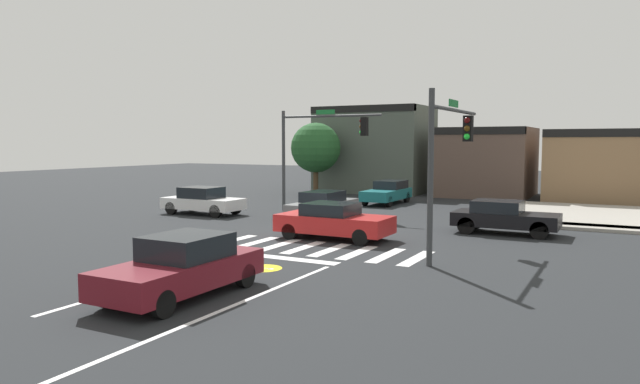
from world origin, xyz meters
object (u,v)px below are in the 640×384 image
at_px(traffic_signal_northwest, 319,140).
at_px(car_gray, 323,205).
at_px(car_teal, 388,192).
at_px(car_white, 203,201).
at_px(car_red, 333,221).
at_px(car_black, 504,217).
at_px(roadside_tree, 316,148).
at_px(traffic_signal_southeast, 450,144).
at_px(car_maroon, 182,267).

relative_size(traffic_signal_northwest, car_gray, 1.27).
relative_size(car_gray, car_teal, 1.03).
height_order(car_white, car_teal, car_white).
xyz_separation_m(car_red, car_gray, (-3.05, 4.92, -0.00)).
relative_size(car_red, car_gray, 0.96).
relative_size(car_black, roadside_tree, 0.80).
distance_m(traffic_signal_southeast, traffic_signal_northwest, 12.53).
bearing_deg(car_red, traffic_signal_southeast, 168.35).
distance_m(traffic_signal_northwest, car_black, 11.03).
bearing_deg(car_red, car_white, -21.35).
relative_size(traffic_signal_southeast, car_red, 1.24).
xyz_separation_m(traffic_signal_southeast, car_white, (-14.37, 4.73, -2.97)).
xyz_separation_m(car_white, roadside_tree, (-0.10, 12.63, 2.66)).
xyz_separation_m(traffic_signal_northwest, car_maroon, (5.12, -16.62, -3.16)).
distance_m(traffic_signal_northwest, roadside_tree, 10.40).
bearing_deg(car_maroon, car_black, -20.13).
distance_m(car_gray, car_maroon, 14.66).
height_order(traffic_signal_southeast, car_maroon, traffic_signal_southeast).
relative_size(car_white, car_gray, 0.93).
height_order(car_maroon, roadside_tree, roadside_tree).
bearing_deg(car_teal, traffic_signal_southeast, 28.56).
relative_size(car_white, car_teal, 0.96).
bearing_deg(car_red, car_gray, -58.19).
height_order(car_black, roadside_tree, roadside_tree).
distance_m(car_red, car_gray, 5.78).
height_order(traffic_signal_southeast, traffic_signal_northwest, traffic_signal_northwest).
height_order(traffic_signal_northwest, car_white, traffic_signal_northwest).
height_order(car_red, car_maroon, car_maroon).
height_order(car_gray, car_maroon, car_maroon).
bearing_deg(car_gray, car_white, -79.75).
bearing_deg(car_teal, car_black, 44.24).
height_order(car_black, car_red, car_red).
height_order(car_black, car_gray, car_gray).
distance_m(car_black, car_white, 15.19).
height_order(car_teal, roadside_tree, roadside_tree).
xyz_separation_m(car_gray, roadside_tree, (-6.62, 11.45, 2.67)).
relative_size(car_white, car_maroon, 0.97).
distance_m(car_maroon, roadside_tree, 27.76).
xyz_separation_m(car_teal, car_maroon, (3.51, -22.57, 0.02)).
bearing_deg(car_maroon, traffic_signal_northwest, 17.13).
distance_m(car_red, car_maroon, 9.32).
bearing_deg(car_teal, roadside_tree, -114.77).
bearing_deg(car_teal, car_gray, -0.66).
bearing_deg(car_white, car_black, 2.80).
xyz_separation_m(car_black, car_teal, (-8.56, 8.79, 0.01)).
bearing_deg(car_teal, car_white, -34.73).
bearing_deg(car_gray, roadside_tree, -149.98).
bearing_deg(roadside_tree, car_red, -59.44).
relative_size(traffic_signal_southeast, roadside_tree, 1.06).
bearing_deg(traffic_signal_northwest, car_black, -15.61).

